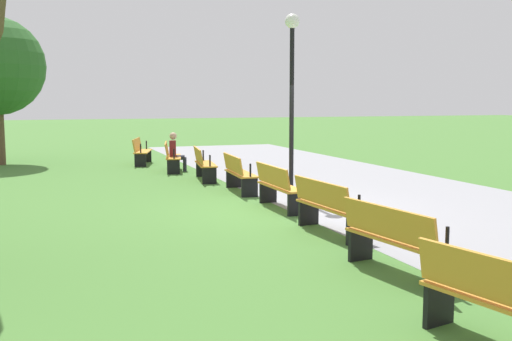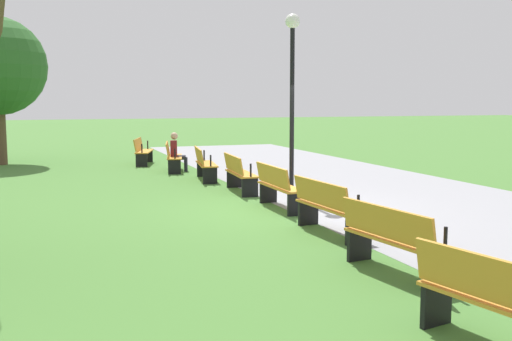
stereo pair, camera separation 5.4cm
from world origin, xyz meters
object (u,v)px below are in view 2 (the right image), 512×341
(bench_1, at_px, (172,156))
(bench_2, at_px, (204,163))
(lamp_post, at_px, (292,71))
(bench_3, at_px, (239,173))
(bench_4, at_px, (279,186))
(bench_6, at_px, (394,239))
(bench_7, at_px, (503,303))
(bench_5, at_px, (327,206))
(bench_0, at_px, (142,151))
(person_seated, at_px, (177,151))

(bench_1, relative_size, bench_2, 1.01)
(bench_2, xyz_separation_m, lamp_post, (3.52, 1.10, 2.34))
(bench_3, distance_m, bench_4, 2.35)
(bench_1, relative_size, bench_4, 1.04)
(bench_6, xyz_separation_m, bench_7, (2.32, -0.41, 0.00))
(bench_5, height_order, bench_7, same)
(bench_0, xyz_separation_m, bench_6, (13.98, 0.98, 0.00))
(bench_4, relative_size, person_seated, 1.38)
(bench_3, xyz_separation_m, bench_7, (9.36, -0.66, 0.00))
(bench_5, xyz_separation_m, bench_6, (2.34, -0.25, 0.00))
(bench_5, height_order, person_seated, person_seated)
(bench_2, height_order, person_seated, person_seated)
(bench_2, height_order, bench_3, same)
(bench_0, relative_size, bench_1, 1.00)
(bench_4, xyz_separation_m, bench_5, (2.35, -0.08, 0.00))
(lamp_post, bearing_deg, bench_3, -144.03)
(bench_2, distance_m, bench_6, 9.38)
(bench_7, height_order, person_seated, person_seated)
(bench_1, xyz_separation_m, bench_3, (4.66, 0.66, 0.00))
(bench_0, distance_m, bench_4, 9.38)
(bench_5, bearing_deg, bench_1, 179.98)
(person_seated, bearing_deg, bench_1, -108.76)
(bench_1, distance_m, person_seated, 0.22)
(bench_2, relative_size, bench_3, 1.01)
(bench_5, distance_m, lamp_post, 4.31)
(bench_7, height_order, lamp_post, lamp_post)
(bench_4, distance_m, lamp_post, 2.73)
(bench_4, bearing_deg, person_seated, -174.97)
(bench_3, bearing_deg, bench_2, -169.96)
(bench_0, bearing_deg, bench_1, 30.15)
(person_seated, bearing_deg, bench_0, -151.41)
(bench_0, bearing_deg, bench_7, 18.12)
(bench_1, xyz_separation_m, bench_5, (9.36, 0.66, 0.00))
(bench_5, relative_size, lamp_post, 0.42)
(bench_4, height_order, lamp_post, lamp_post)
(bench_2, distance_m, bench_3, 2.35)
(bench_7, bearing_deg, bench_6, 157.89)
(bench_7, distance_m, person_seated, 13.94)
(bench_5, bearing_deg, bench_6, -10.04)
(bench_0, relative_size, bench_3, 1.02)
(bench_7, bearing_deg, bench_3, 163.91)
(bench_1, bearing_deg, bench_6, 14.09)
(bench_6, distance_m, bench_7, 2.35)
(bench_1, xyz_separation_m, bench_4, (7.01, 0.74, 0.00))
(bench_6, relative_size, person_seated, 1.42)
(bench_2, bearing_deg, bench_7, 6.05)
(bench_2, height_order, bench_7, same)
(bench_2, relative_size, bench_5, 1.01)
(lamp_post, bearing_deg, bench_2, -162.61)
(bench_5, distance_m, person_seated, 9.30)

